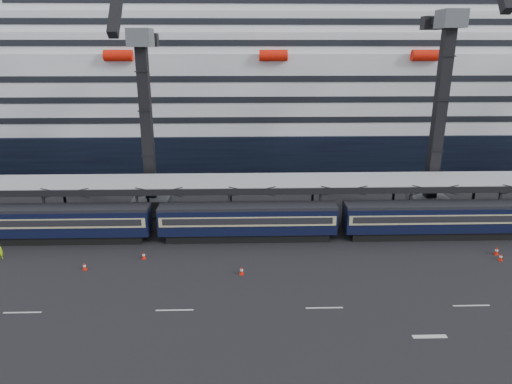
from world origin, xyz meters
TOP-DOWN VIEW (x-y plane):
  - ground at (0.00, 0.00)m, footprint 260.00×260.00m
  - lane_markings at (8.15, -5.23)m, footprint 111.00×4.27m
  - train at (-4.65, 10.00)m, footprint 133.05×3.00m
  - canopy at (0.00, 14.00)m, footprint 130.00×6.25m
  - cruise_ship at (-1.08, 45.99)m, footprint 214.09×28.84m
  - crane_dark_near at (-20.00, 18.59)m, footprint 4.50×17.75m
  - crane_dark_mid at (15.00, 17.59)m, footprint 4.50×18.24m
  - worker at (-32.53, 5.80)m, footprint 0.62×0.43m
  - traffic_cone_b at (-18.35, 5.36)m, footprint 0.39×0.39m
  - traffic_cone_c at (-23.44, 3.18)m, footprint 0.38×0.38m
  - traffic_cone_d at (-8.66, 1.87)m, footprint 0.41×0.41m
  - traffic_cone_e at (17.08, 5.37)m, footprint 0.41×0.41m
  - traffic_cone_f at (16.78, 4.03)m, footprint 0.39×0.39m

SIDE VIEW (x-z plane):
  - ground at x=0.00m, z-range 0.00..0.00m
  - lane_markings at x=8.15m, z-range 0.00..0.02m
  - traffic_cone_c at x=-23.44m, z-range 0.00..0.76m
  - traffic_cone_f at x=16.78m, z-range 0.00..0.77m
  - traffic_cone_b at x=-18.35m, z-range 0.00..0.77m
  - traffic_cone_d at x=-8.66m, z-range -0.01..0.81m
  - traffic_cone_e at x=17.08m, z-range -0.01..0.82m
  - worker at x=-32.53m, z-range 0.00..1.62m
  - train at x=-4.65m, z-range 0.18..4.23m
  - canopy at x=0.00m, z-range 2.49..8.01m
  - crane_dark_near at x=-20.00m, z-range -5.61..29.47m
  - cruise_ship at x=-1.08m, z-range -4.66..29.34m
  - crane_dark_mid at x=15.00m, z-range -6.46..33.18m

